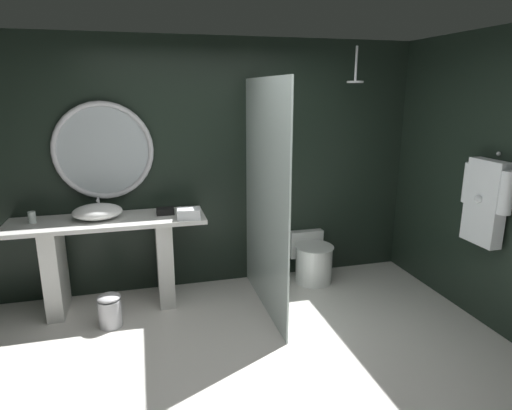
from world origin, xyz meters
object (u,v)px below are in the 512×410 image
(vessel_sink, at_px, (97,212))
(tumbler_cup, at_px, (32,217))
(round_wall_mirror, at_px, (104,151))
(tissue_box, at_px, (165,211))
(hanging_bathrobe, at_px, (485,199))
(toilet, at_px, (312,259))
(folded_hand_towel, at_px, (189,214))
(waste_bin, at_px, (110,310))
(rain_shower_head, at_px, (355,77))

(vessel_sink, distance_m, tumbler_cup, 0.57)
(vessel_sink, relative_size, round_wall_mirror, 0.48)
(tissue_box, xyz_separation_m, hanging_bathrobe, (2.66, -1.20, 0.24))
(round_wall_mirror, distance_m, toilet, 2.48)
(tissue_box, bearing_deg, folded_hand_towel, -45.75)
(tissue_box, relative_size, round_wall_mirror, 0.18)
(round_wall_mirror, xyz_separation_m, toilet, (2.12, -0.21, -1.26))
(toilet, bearing_deg, waste_bin, -167.69)
(vessel_sink, distance_m, rain_shower_head, 2.84)
(rain_shower_head, distance_m, hanging_bathrobe, 1.68)
(round_wall_mirror, relative_size, hanging_bathrobe, 1.17)
(tissue_box, height_order, hanging_bathrobe, hanging_bathrobe)
(rain_shower_head, bearing_deg, waste_bin, -171.91)
(vessel_sink, distance_m, hanging_bathrobe, 3.50)
(vessel_sink, xyz_separation_m, round_wall_mirror, (0.08, 0.24, 0.54))
(rain_shower_head, bearing_deg, hanging_bathrobe, -56.66)
(tumbler_cup, relative_size, folded_hand_towel, 0.50)
(tumbler_cup, distance_m, rain_shower_head, 3.37)
(tissue_box, bearing_deg, vessel_sink, -179.73)
(waste_bin, relative_size, folded_hand_towel, 1.45)
(rain_shower_head, bearing_deg, vessel_sink, 178.08)
(vessel_sink, xyz_separation_m, tissue_box, (0.63, 0.00, -0.04))
(hanging_bathrobe, xyz_separation_m, waste_bin, (-3.22, 0.76, -1.01))
(vessel_sink, bearing_deg, toilet, 0.71)
(round_wall_mirror, distance_m, hanging_bathrobe, 3.52)
(vessel_sink, distance_m, round_wall_mirror, 0.60)
(tumbler_cup, bearing_deg, tissue_box, -0.76)
(vessel_sink, bearing_deg, folded_hand_towel, -14.22)
(tissue_box, relative_size, hanging_bathrobe, 0.21)
(vessel_sink, height_order, hanging_bathrobe, hanging_bathrobe)
(vessel_sink, distance_m, toilet, 2.32)
(rain_shower_head, relative_size, toilet, 0.62)
(toilet, bearing_deg, hanging_bathrobe, -48.57)
(rain_shower_head, bearing_deg, tumbler_cup, 178.09)
(waste_bin, xyz_separation_m, folded_hand_towel, (0.77, 0.23, 0.79))
(tissue_box, distance_m, folded_hand_towel, 0.30)
(tumbler_cup, xyz_separation_m, folded_hand_towel, (1.41, -0.23, -0.01))
(vessel_sink, relative_size, folded_hand_towel, 2.12)
(round_wall_mirror, height_order, toilet, round_wall_mirror)
(rain_shower_head, height_order, hanging_bathrobe, rain_shower_head)
(tissue_box, relative_size, rain_shower_head, 0.48)
(rain_shower_head, bearing_deg, round_wall_mirror, 172.56)
(hanging_bathrobe, relative_size, waste_bin, 2.59)
(rain_shower_head, height_order, waste_bin, rain_shower_head)
(hanging_bathrobe, distance_m, waste_bin, 3.45)
(vessel_sink, xyz_separation_m, toilet, (2.21, 0.03, -0.72))
(toilet, bearing_deg, folded_hand_towel, -170.09)
(round_wall_mirror, xyz_separation_m, hanging_bathrobe, (3.20, -1.43, -0.34))
(vessel_sink, xyz_separation_m, hanging_bathrobe, (3.29, -1.19, 0.20))
(vessel_sink, relative_size, tumbler_cup, 4.21)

